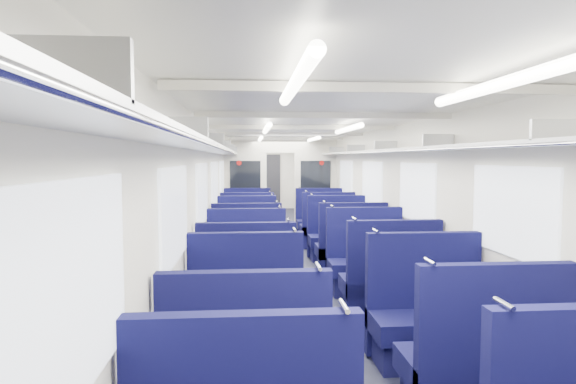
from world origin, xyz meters
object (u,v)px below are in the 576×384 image
seat_7 (428,322)px  seat_16 (247,231)px  bulkhead (281,184)px  seat_12 (247,253)px  seat_14 (247,240)px  seat_6 (246,322)px  seat_8 (246,292)px  seat_11 (366,266)px  seat_17 (327,230)px  seat_10 (247,268)px  seat_18 (247,223)px  seat_5 (483,372)px  seat_15 (337,239)px  seat_13 (351,252)px  end_door (270,182)px  seat_9 (390,287)px  seat_19 (320,223)px

seat_7 → seat_16: bearing=106.1°
bulkhead → seat_12: bulkhead is taller
seat_12 → seat_14: same height
seat_6 → seat_8: (0.00, 1.01, 0.00)m
seat_11 → seat_17: same height
seat_10 → seat_18: 4.64m
seat_5 → seat_15: size_ratio=1.00×
seat_13 → seat_12: bearing=178.5°
seat_11 → end_door: bearing=94.2°
seat_11 → seat_17: 3.38m
seat_14 → seat_15: bearing=-1.1°
seat_9 → seat_16: bearing=110.1°
bulkhead → seat_18: (-0.83, -0.94, -0.86)m
seat_5 → seat_14: bearing=106.4°
seat_15 → seat_17: bearing=90.0°
seat_11 → seat_19: same height
seat_6 → seat_19: 6.88m
seat_8 → seat_9: 1.66m
seat_7 → seat_19: bearing=90.0°
seat_19 → seat_10: bearing=-110.3°
bulkhead → seat_14: (-0.83, -3.29, -0.86)m
bulkhead → seat_7: 7.98m
seat_6 → seat_18: 6.82m
seat_8 → seat_16: bearing=90.0°
end_door → seat_12: end_door is taller
seat_12 → seat_11: bearing=-32.6°
seat_11 → seat_18: bearing=109.8°
bulkhead → seat_15: bearing=-76.0°
end_door → seat_12: bearing=-94.6°
seat_12 → seat_19: 3.78m
seat_8 → seat_12: bearing=90.0°
seat_15 → seat_8: bearing=-115.9°
seat_7 → seat_13: 3.37m
seat_8 → seat_14: bearing=90.0°
seat_7 → seat_8: (-1.66, 1.14, 0.00)m
seat_9 → seat_13: bearing=90.0°
seat_7 → seat_15: size_ratio=1.00×
seat_5 → seat_17: bearing=90.0°
seat_8 → seat_18: size_ratio=1.00×
seat_14 → seat_16: same height
end_door → seat_10: size_ratio=1.66×
seat_7 → seat_19: size_ratio=1.00×
bulkhead → seat_17: (0.83, -2.16, -0.86)m
bulkhead → seat_17: size_ratio=2.32×
bulkhead → seat_14: bulkhead is taller
seat_12 → seat_16: bearing=90.0°
seat_12 → seat_15: bearing=34.8°
seat_8 → seat_17: size_ratio=1.00×
seat_11 → seat_14: 2.79m
seat_9 → seat_16: 4.84m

